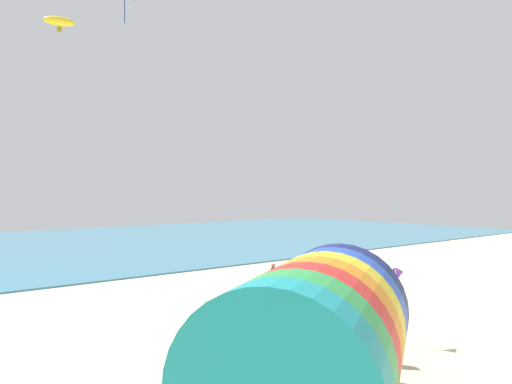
# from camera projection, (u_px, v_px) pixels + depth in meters

# --- Properties ---
(giant_inflatable_tube) EXTENTS (7.63, 6.64, 3.70)m
(giant_inflatable_tube) POSITION_uv_depth(u_px,v_px,m) (315.00, 343.00, 10.83)
(giant_inflatable_tube) COLOR teal
(giant_inflatable_tube) RESTS_ON ground
(kite_handler) EXTENTS (0.42, 0.35, 1.67)m
(kite_handler) POSITION_uv_depth(u_px,v_px,m) (378.00, 335.00, 14.94)
(kite_handler) COLOR black
(kite_handler) RESTS_ON ground
(kite_yellow_parafoil) EXTENTS (1.39, 0.80, 0.69)m
(kite_yellow_parafoil) POSITION_uv_depth(u_px,v_px,m) (59.00, 21.00, 21.38)
(kite_yellow_parafoil) COLOR yellow
(bystander_mid_beach) EXTENTS (0.41, 0.40, 1.63)m
(bystander_mid_beach) POSITION_uv_depth(u_px,v_px,m) (273.00, 280.00, 24.34)
(bystander_mid_beach) COLOR black
(bystander_mid_beach) RESTS_ON ground
(beach_flag) EXTENTS (0.47, 0.36, 2.58)m
(beach_flag) POSITION_uv_depth(u_px,v_px,m) (399.00, 276.00, 16.94)
(beach_flag) COLOR silver
(beach_flag) RESTS_ON ground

